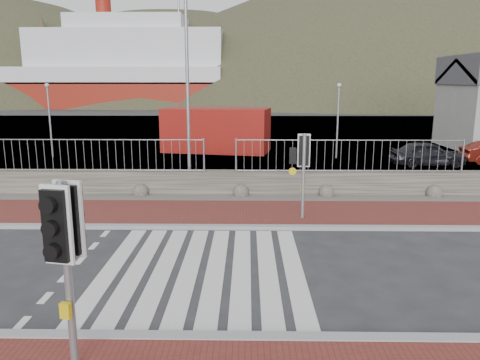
{
  "coord_description": "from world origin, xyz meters",
  "views": [
    {
      "loc": [
        1.03,
        -10.07,
        4.26
      ],
      "look_at": [
        0.82,
        3.0,
        1.47
      ],
      "focal_mm": 35.0,
      "sensor_mm": 36.0,
      "label": 1
    }
  ],
  "objects_px": {
    "shipping_container": "(216,130)",
    "car_a": "(428,154)",
    "traffic_signal_far": "(303,158)",
    "traffic_signal_near": "(65,239)",
    "ferry": "(91,74)",
    "streetlight": "(191,83)"
  },
  "relations": [
    {
      "from": "traffic_signal_near",
      "to": "car_a",
      "type": "distance_m",
      "value": 21.05
    },
    {
      "from": "car_a",
      "to": "traffic_signal_near",
      "type": "bearing_deg",
      "value": 144.6
    },
    {
      "from": "traffic_signal_near",
      "to": "traffic_signal_far",
      "type": "bearing_deg",
      "value": 73.08
    },
    {
      "from": "shipping_container",
      "to": "ferry",
      "type": "bearing_deg",
      "value": 126.53
    },
    {
      "from": "shipping_container",
      "to": "car_a",
      "type": "relative_size",
      "value": 1.72
    },
    {
      "from": "traffic_signal_far",
      "to": "shipping_container",
      "type": "xyz_separation_m",
      "value": [
        -3.58,
        14.33,
        -0.64
      ]
    },
    {
      "from": "streetlight",
      "to": "shipping_container",
      "type": "bearing_deg",
      "value": 85.83
    },
    {
      "from": "ferry",
      "to": "traffic_signal_far",
      "type": "xyz_separation_m",
      "value": [
        27.35,
        -63.96,
        -3.41
      ]
    },
    {
      "from": "car_a",
      "to": "streetlight",
      "type": "bearing_deg",
      "value": 113.8
    },
    {
      "from": "streetlight",
      "to": "ferry",
      "type": "bearing_deg",
      "value": 108.83
    },
    {
      "from": "traffic_signal_far",
      "to": "car_a",
      "type": "distance_m",
      "value": 12.2
    },
    {
      "from": "ferry",
      "to": "car_a",
      "type": "distance_m",
      "value": 64.75
    },
    {
      "from": "traffic_signal_near",
      "to": "shipping_container",
      "type": "relative_size",
      "value": 0.47
    },
    {
      "from": "ferry",
      "to": "shipping_container",
      "type": "height_order",
      "value": "ferry"
    },
    {
      "from": "shipping_container",
      "to": "car_a",
      "type": "height_order",
      "value": "shipping_container"
    },
    {
      "from": "traffic_signal_far",
      "to": "shipping_container",
      "type": "distance_m",
      "value": 14.78
    },
    {
      "from": "traffic_signal_far",
      "to": "car_a",
      "type": "bearing_deg",
      "value": -125.22
    },
    {
      "from": "ferry",
      "to": "streetlight",
      "type": "xyz_separation_m",
      "value": [
        23.5,
        -59.79,
        -1.18
      ]
    },
    {
      "from": "traffic_signal_far",
      "to": "shipping_container",
      "type": "relative_size",
      "value": 0.43
    },
    {
      "from": "ferry",
      "to": "car_a",
      "type": "xyz_separation_m",
      "value": [
        34.81,
        -54.4,
        -4.74
      ]
    },
    {
      "from": "traffic_signal_near",
      "to": "traffic_signal_far",
      "type": "height_order",
      "value": "traffic_signal_near"
    },
    {
      "from": "ferry",
      "to": "shipping_container",
      "type": "relative_size",
      "value": 7.94
    }
  ]
}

